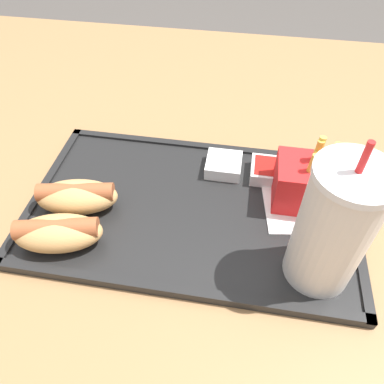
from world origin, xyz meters
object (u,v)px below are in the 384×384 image
(hot_dog_far, at_px, (58,232))
(sauce_cup_mayo, at_px, (224,165))
(fries_carton, at_px, (308,183))
(sauce_cup_ketchup, at_px, (269,171))
(soda_cup, at_px, (333,228))
(hot_dog_near, at_px, (77,196))

(hot_dog_far, relative_size, sauce_cup_mayo, 2.26)
(hot_dog_far, height_order, fries_carton, fries_carton)
(fries_carton, bearing_deg, sauce_cup_ketchup, -39.86)
(hot_dog_far, bearing_deg, sauce_cup_mayo, -137.72)
(sauce_cup_ketchup, bearing_deg, soda_cup, 111.45)
(soda_cup, distance_m, sauce_cup_mayo, 0.22)
(hot_dog_far, distance_m, sauce_cup_mayo, 0.26)
(hot_dog_far, bearing_deg, hot_dog_near, -90.00)
(hot_dog_near, bearing_deg, fries_carton, -167.91)
(sauce_cup_mayo, bearing_deg, hot_dog_near, 30.11)
(hot_dog_far, bearing_deg, soda_cup, -177.56)
(soda_cup, xyz_separation_m, hot_dog_near, (0.33, -0.05, -0.06))
(hot_dog_far, relative_size, fries_carton, 1.15)
(hot_dog_near, bearing_deg, sauce_cup_mayo, -149.89)
(sauce_cup_ketchup, bearing_deg, sauce_cup_mayo, -1.76)
(hot_dog_far, xyz_separation_m, sauce_cup_ketchup, (-0.26, -0.17, -0.01))
(hot_dog_far, xyz_separation_m, hot_dog_near, (-0.00, -0.06, -0.00))
(fries_carton, bearing_deg, hot_dog_near, 12.09)
(fries_carton, distance_m, sauce_cup_ketchup, 0.07)
(soda_cup, distance_m, fries_carton, 0.13)
(sauce_cup_mayo, bearing_deg, fries_carton, 159.56)
(hot_dog_far, height_order, sauce_cup_ketchup, hot_dog_far)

